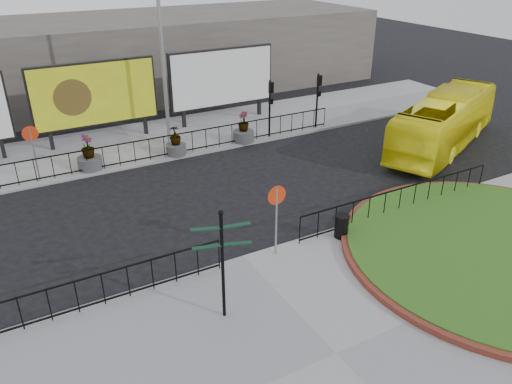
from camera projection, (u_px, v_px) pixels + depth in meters
ground at (243, 259)px, 16.43m from camera, size 90.00×90.00×0.00m
pavement_near at (336, 355)px, 12.49m from camera, size 30.00×10.00×0.12m
pavement_far at (136, 143)px, 25.80m from camera, size 44.00×6.00×0.12m
brick_edge at (500, 251)px, 16.46m from camera, size 10.40×10.40×0.18m
grass_lawn at (500, 250)px, 16.45m from camera, size 10.00×10.00×0.22m
railing_near_left at (49, 305)px, 13.29m from camera, size 10.00×0.10×1.10m
railing_near_right at (400, 200)px, 18.72m from camera, size 9.00×0.10×1.10m
railing_far at (171, 145)px, 23.85m from camera, size 18.00×0.10×1.10m
speed_sign_far at (32, 142)px, 20.77m from camera, size 0.64×0.07×2.47m
speed_sign_near at (276, 205)px, 15.70m from camera, size 0.64×0.07×2.47m
billboard_mid at (95, 94)px, 24.78m from camera, size 6.20×0.31×4.10m
billboard_right at (222, 78)px, 27.82m from camera, size 6.20×0.31×4.10m
lamp_post at (162, 50)px, 23.55m from camera, size 0.74×0.18×9.23m
signal_pole_a at (270, 100)px, 25.63m from camera, size 0.22×0.26×3.00m
signal_pole_b at (318, 93)px, 26.93m from camera, size 0.22×0.26×3.00m
building_backdrop at (86, 60)px, 32.54m from camera, size 40.00×10.00×5.00m
fingerpost_sign at (222, 255)px, 12.87m from camera, size 1.53×0.65×3.29m
litter_bin at (342, 226)px, 17.25m from camera, size 0.51×0.51×0.84m
bus at (445, 122)px, 24.85m from camera, size 9.87×6.13×2.73m
planter_a at (89, 157)px, 22.45m from camera, size 1.09×1.09×1.61m
planter_b at (176, 144)px, 24.05m from camera, size 0.97×0.97×1.46m
planter_c at (243, 131)px, 25.64m from camera, size 1.09×1.09×1.58m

